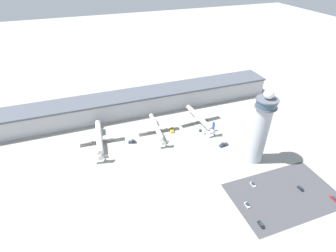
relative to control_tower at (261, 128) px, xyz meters
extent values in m
plane|color=#9E9B93|center=(-59.98, 21.57, -26.43)|extent=(1000.00, 1000.00, 0.00)
cube|color=#B2B2B7|center=(-59.98, 91.57, -18.31)|extent=(250.47, 22.00, 16.24)
cube|color=#4C515B|center=(-59.98, 91.57, -9.38)|extent=(250.47, 25.00, 1.60)
cylinder|color=#ADB2BC|center=(0.00, 0.00, -5.39)|extent=(10.54, 10.54, 42.08)
cylinder|color=#565B66|center=(0.00, 0.00, 16.06)|extent=(13.77, 13.77, 0.80)
cylinder|color=#334C60|center=(0.00, 0.00, 18.55)|extent=(12.66, 12.66, 4.19)
cylinder|color=#565B66|center=(0.00, 0.00, 21.14)|extent=(13.77, 13.77, 1.00)
sphere|color=white|center=(0.00, 0.00, 24.81)|extent=(6.33, 6.33, 6.33)
cube|color=#424247|center=(-1.50, -33.68, -26.42)|extent=(64.00, 40.00, 0.01)
cylinder|color=white|center=(-99.44, 54.93, -21.87)|extent=(7.30, 36.67, 4.48)
cone|color=white|center=(-97.87, 75.10, -21.87)|extent=(4.78, 4.37, 4.48)
cone|color=white|center=(-101.07, 34.09, -21.87)|extent=(4.43, 5.67, 4.03)
cube|color=white|center=(-99.39, 55.65, -22.65)|extent=(33.72, 7.00, 0.44)
cylinder|color=#A8A8B2|center=(-106.32, 57.20, -24.01)|extent=(2.84, 5.10, 2.46)
cylinder|color=#A8A8B2|center=(-92.30, 56.10, -24.01)|extent=(2.84, 5.10, 2.46)
cube|color=orange|center=(-101.15, 33.02, -16.05)|extent=(0.52, 2.81, 7.16)
cube|color=white|center=(-101.19, 32.62, -21.42)|extent=(12.65, 2.97, 0.24)
cylinder|color=black|center=(-98.12, 71.89, -25.27)|extent=(0.28, 0.28, 2.32)
cylinder|color=black|center=(-96.32, 54.61, -25.27)|extent=(0.28, 0.28, 2.32)
cylinder|color=black|center=(-102.57, 55.10, -25.27)|extent=(0.28, 0.28, 2.32)
cylinder|color=white|center=(-54.22, 53.62, -22.15)|extent=(5.47, 32.87, 3.70)
cone|color=white|center=(-53.24, 71.61, -22.15)|extent=(3.88, 3.53, 3.70)
cone|color=white|center=(-55.22, 35.06, -22.15)|extent=(3.57, 4.62, 3.33)
cube|color=white|center=(-54.18, 54.27, -22.80)|extent=(33.62, 6.20, 0.44)
cylinder|color=#A8A8B2|center=(-61.14, 55.65, -23.92)|extent=(2.25, 4.18, 2.04)
cylinder|color=#A8A8B2|center=(-47.12, 54.89, -23.92)|extent=(2.25, 4.18, 2.04)
cube|color=#14704C|center=(-55.27, 34.18, -17.34)|extent=(0.45, 2.81, 5.92)
cube|color=white|center=(-55.29, 33.78, -21.78)|extent=(10.46, 2.56, 0.24)
cylinder|color=black|center=(-53.40, 68.75, -25.21)|extent=(0.28, 0.28, 2.43)
cylinder|color=black|center=(-51.64, 53.33, -25.21)|extent=(0.28, 0.28, 2.43)
cylinder|color=black|center=(-56.81, 53.61, -25.21)|extent=(0.28, 0.28, 2.43)
cylinder|color=silver|center=(-15.73, 55.28, -22.22)|extent=(6.63, 35.16, 4.12)
cone|color=silver|center=(-17.12, 74.56, -22.22)|extent=(4.38, 4.00, 4.12)
cone|color=silver|center=(-14.29, 35.38, -22.22)|extent=(4.06, 5.20, 3.71)
cube|color=silver|center=(-15.78, 55.98, -22.94)|extent=(36.95, 7.04, 0.44)
cylinder|color=#A8A8B2|center=(-23.54, 56.42, -24.19)|extent=(2.59, 4.69, 2.27)
cylinder|color=#A8A8B2|center=(-8.16, 57.53, -24.19)|extent=(2.59, 4.69, 2.27)
cube|color=navy|center=(-14.22, 34.39, -16.86)|extent=(0.50, 2.81, 6.60)
cube|color=silver|center=(-14.19, 33.99, -21.81)|extent=(11.66, 2.83, 0.24)
cylinder|color=black|center=(-16.90, 71.51, -25.36)|extent=(0.28, 0.28, 2.14)
cylinder|color=black|center=(-12.84, 55.39, -25.36)|extent=(0.28, 0.28, 2.14)
cylinder|color=black|center=(-18.60, 54.97, -25.36)|extent=(0.28, 0.28, 2.14)
cube|color=black|center=(-76.19, 46.81, -26.37)|extent=(5.18, 3.56, 0.12)
cube|color=#2D333D|center=(-76.19, 46.81, -25.72)|extent=(6.07, 3.89, 1.42)
cube|color=#232D38|center=(-75.65, 46.65, -24.43)|extent=(2.21, 2.55, 1.16)
cube|color=black|center=(-42.28, 51.24, -26.37)|extent=(3.84, 5.99, 0.12)
cube|color=gold|center=(-42.28, 51.24, -25.60)|extent=(4.23, 7.04, 1.66)
cube|color=#232D38|center=(-42.10, 51.87, -24.10)|extent=(2.67, 2.51, 1.35)
cube|color=black|center=(-12.28, 20.22, -26.37)|extent=(6.21, 3.23, 0.12)
cube|color=#2D333D|center=(-12.28, 20.22, -25.73)|extent=(7.34, 3.50, 1.39)
cube|color=#232D38|center=(-12.98, 20.12, -24.47)|extent=(2.42, 2.46, 1.14)
cube|color=black|center=(-21.20, 40.71, -26.37)|extent=(5.40, 5.38, 0.12)
cube|color=silver|center=(-21.20, 40.71, -25.66)|extent=(6.18, 6.15, 1.54)
cube|color=#232D38|center=(-21.65, 41.15, -24.25)|extent=(2.86, 2.86, 1.26)
cube|color=black|center=(-27.51, -46.84, -26.37)|extent=(1.83, 4.01, 0.12)
cube|color=black|center=(-27.51, -46.84, -26.01)|extent=(1.91, 4.77, 0.83)
cube|color=#232D38|center=(-27.51, -46.96, -25.25)|extent=(1.65, 2.64, 0.68)
cube|color=black|center=(-14.71, -20.86, -26.37)|extent=(1.72, 3.59, 0.12)
cube|color=silver|center=(-14.71, -20.86, -26.02)|extent=(1.80, 4.27, 0.82)
cube|color=#232D38|center=(-14.71, -20.76, -25.28)|extent=(1.56, 2.36, 0.67)
cube|color=black|center=(23.69, -46.47, -26.37)|extent=(1.77, 4.04, 0.12)
cube|color=red|center=(23.69, -46.47, -26.02)|extent=(1.85, 4.81, 0.82)
cube|color=#232D38|center=(23.69, -46.59, -25.27)|extent=(1.60, 2.66, 0.67)
cube|color=black|center=(11.02, -33.59, -26.37)|extent=(1.78, 3.50, 0.12)
cube|color=black|center=(11.02, -33.59, -26.01)|extent=(1.88, 4.16, 0.83)
cube|color=#232D38|center=(11.01, -33.49, -25.26)|extent=(1.60, 2.31, 0.68)
cube|color=black|center=(-27.08, -33.29, -26.37)|extent=(1.96, 3.50, 0.12)
cube|color=silver|center=(-27.08, -33.29, -26.00)|extent=(2.06, 4.15, 0.85)
cube|color=#232D38|center=(-27.08, -33.19, -25.23)|extent=(1.75, 2.31, 0.70)
camera|label=1|loc=(-103.39, -111.10, 96.76)|focal=28.00mm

